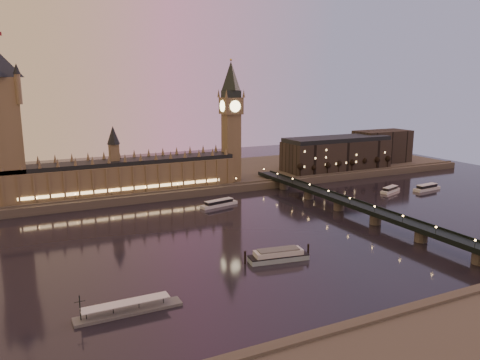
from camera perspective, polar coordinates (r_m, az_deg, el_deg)
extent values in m
plane|color=black|center=(283.83, -0.54, -6.79)|extent=(700.00, 700.00, 0.00)
cube|color=#423D35|center=(441.78, -6.31, 0.31)|extent=(560.00, 130.00, 6.00)
cube|color=brown|center=(378.68, -14.05, 0.26)|extent=(180.00, 26.00, 22.00)
cube|color=black|center=(376.44, -14.14, 2.14)|extent=(180.00, 22.00, 3.20)
cube|color=#FFCC7F|center=(367.00, -13.55, -1.04)|extent=(153.00, 0.25, 2.20)
cube|color=brown|center=(365.82, -26.66, 4.20)|extent=(22.00, 22.00, 88.00)
cube|color=brown|center=(405.30, -1.07, 3.94)|extent=(13.00, 13.00, 58.00)
cube|color=brown|center=(401.95, -1.09, 9.03)|extent=(16.00, 16.00, 14.00)
cylinder|color=#FFEAA5|center=(394.57, -0.58, 8.98)|extent=(9.60, 0.35, 9.60)
cylinder|color=#FFEAA5|center=(398.55, -2.17, 9.00)|extent=(0.35, 9.60, 9.60)
cube|color=black|center=(401.59, -1.10, 10.45)|extent=(13.00, 13.00, 6.00)
cone|color=black|center=(401.51, -1.11, 12.59)|extent=(17.68, 17.68, 24.00)
sphere|color=gold|center=(401.90, -1.11, 14.45)|extent=(2.00, 2.00, 2.00)
cube|color=black|center=(330.22, 14.03, -3.02)|extent=(13.00, 260.00, 2.00)
cube|color=black|center=(325.91, 13.19, -2.90)|extent=(0.60, 260.00, 1.00)
cube|color=black|center=(333.86, 14.87, -2.64)|extent=(0.60, 260.00, 1.00)
cube|color=black|center=(474.00, 11.66, 3.01)|extent=(110.00, 36.00, 28.00)
cube|color=black|center=(471.89, 11.74, 4.93)|extent=(108.00, 34.00, 4.00)
cube|color=black|center=(527.77, 16.92, 3.95)|extent=(60.00, 30.00, 34.00)
cylinder|color=black|center=(429.32, 7.21, 0.90)|extent=(0.70, 0.70, 7.93)
sphere|color=black|center=(428.57, 7.22, 1.45)|extent=(5.29, 5.29, 5.29)
cylinder|color=black|center=(437.69, 8.86, 1.06)|extent=(0.70, 0.70, 7.93)
sphere|color=black|center=(436.95, 8.88, 1.60)|extent=(5.29, 5.29, 5.29)
cylinder|color=black|center=(446.41, 10.45, 1.22)|extent=(0.70, 0.70, 7.93)
sphere|color=black|center=(445.69, 10.47, 1.74)|extent=(5.29, 5.29, 5.29)
cylinder|color=black|center=(455.47, 11.98, 1.37)|extent=(0.70, 0.70, 7.93)
sphere|color=black|center=(454.75, 12.00, 1.88)|extent=(5.29, 5.29, 5.29)
cylinder|color=black|center=(464.84, 13.44, 1.51)|extent=(0.70, 0.70, 7.93)
sphere|color=black|center=(464.14, 13.47, 2.01)|extent=(5.29, 5.29, 5.29)
cylinder|color=black|center=(474.50, 14.85, 1.64)|extent=(0.70, 0.70, 7.93)
sphere|color=black|center=(473.81, 14.88, 2.13)|extent=(5.29, 5.29, 5.29)
cylinder|color=black|center=(484.44, 16.20, 1.77)|extent=(0.70, 0.70, 7.93)
sphere|color=black|center=(483.77, 16.23, 2.25)|extent=(5.29, 5.29, 5.29)
cylinder|color=black|center=(494.64, 17.50, 1.89)|extent=(0.70, 0.70, 7.93)
sphere|color=black|center=(493.98, 17.53, 2.36)|extent=(5.29, 5.29, 5.29)
cube|color=silver|center=(349.85, -2.57, -3.01)|extent=(30.90, 12.85, 2.21)
cube|color=black|center=(349.29, -2.57, -2.66)|extent=(22.98, 10.02, 2.21)
cube|color=silver|center=(348.97, -2.58, -2.45)|extent=(23.62, 10.40, 0.40)
cube|color=silver|center=(431.27, 21.81, -1.00)|extent=(28.66, 10.20, 2.37)
cube|color=black|center=(430.79, 21.84, -0.69)|extent=(21.28, 8.11, 2.37)
cube|color=silver|center=(430.51, 21.85, -0.51)|extent=(21.86, 8.45, 0.43)
cube|color=silver|center=(413.99, 17.84, -1.24)|extent=(24.07, 13.95, 2.14)
cube|color=black|center=(413.53, 17.86, -0.96)|extent=(17.99, 10.80, 2.14)
cube|color=silver|center=(413.27, 17.87, -0.79)|extent=(18.51, 11.20, 0.39)
cube|color=#87A0AC|center=(246.43, 4.69, -9.46)|extent=(32.30, 13.46, 2.55)
cube|color=black|center=(245.88, 4.69, -9.14)|extent=(32.30, 13.46, 0.49)
cube|color=silver|center=(245.34, 4.70, -8.80)|extent=(26.35, 11.60, 2.55)
cube|color=#595B5E|center=(244.78, 4.70, -8.45)|extent=(22.33, 10.04, 0.69)
cylinder|color=black|center=(240.80, 0.63, -9.42)|extent=(1.08, 1.08, 6.66)
cylinder|color=black|center=(253.28, 8.31, -8.46)|extent=(1.08, 1.08, 6.66)
cube|color=#595B5E|center=(199.50, -13.37, -15.32)|extent=(42.95, 7.16, 1.23)
cube|color=silver|center=(197.53, -13.73, -14.32)|extent=(34.77, 6.14, 0.31)
cylinder|color=black|center=(194.45, -18.92, -14.53)|extent=(0.41, 0.41, 10.23)
cylinder|color=black|center=(193.36, -18.97, -13.85)|extent=(4.09, 0.25, 0.25)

